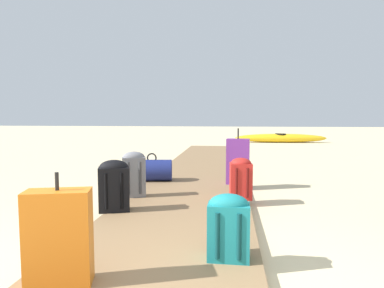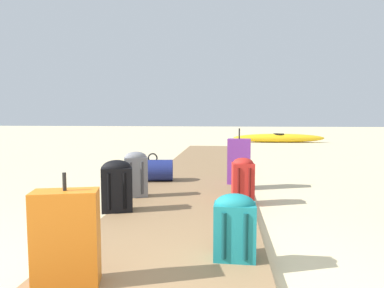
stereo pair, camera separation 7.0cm
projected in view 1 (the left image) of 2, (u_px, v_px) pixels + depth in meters
ground_plane at (196, 185)px, 5.54m from camera, size 60.00×60.00×0.00m
boardwalk at (201, 172)px, 6.59m from camera, size 1.62×10.63×0.08m
duffel_bag_navy at (152, 170)px, 5.49m from camera, size 0.70×0.44×0.46m
backpack_grey at (134, 173)px, 4.40m from camera, size 0.34×0.27×0.60m
suitcase_purple at (238, 161)px, 5.22m from camera, size 0.37×0.23×0.88m
backpack_red at (241, 177)px, 4.28m from camera, size 0.29×0.27×0.53m
backpack_teal at (229, 225)px, 2.47m from camera, size 0.31×0.21×0.50m
suitcase_orange at (59, 238)px, 2.09m from camera, size 0.43×0.28×0.72m
backpack_black at (114, 184)px, 3.74m from camera, size 0.39×0.31×0.58m
kayak at (280, 138)px, 14.30m from camera, size 3.92×0.78×0.39m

